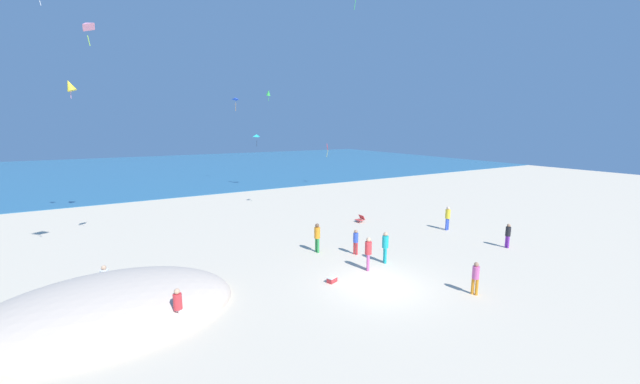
% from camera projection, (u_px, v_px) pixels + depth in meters
% --- Properties ---
extents(ground_plane, '(120.00, 120.00, 0.00)m').
position_uv_depth(ground_plane, '(286.00, 233.00, 25.18)').
color(ground_plane, beige).
extents(ocean_water, '(120.00, 60.00, 0.05)m').
position_uv_depth(ocean_water, '(172.00, 168.00, 65.04)').
color(ocean_water, teal).
rests_on(ocean_water, ground_plane).
extents(dune_mound, '(9.68, 6.78, 2.65)m').
position_uv_depth(dune_mound, '(107.00, 315.00, 14.16)').
color(dune_mound, beige).
rests_on(dune_mound, ground_plane).
extents(beach_chair_near_camera, '(0.60, 0.61, 0.54)m').
position_uv_depth(beach_chair_near_camera, '(360.00, 219.00, 27.98)').
color(beach_chair_near_camera, '#D13D3D').
rests_on(beach_chair_near_camera, ground_plane).
extents(cooler_box, '(0.56, 0.45, 0.26)m').
position_uv_depth(cooler_box, '(332.00, 279.00, 17.14)').
color(cooler_box, red).
rests_on(cooler_box, ground_plane).
extents(person_0, '(0.47, 0.47, 1.72)m').
position_uv_depth(person_0, '(385.00, 245.00, 19.44)').
color(person_0, '#19ADB2').
rests_on(person_0, ground_plane).
extents(person_1, '(0.39, 0.39, 1.49)m').
position_uv_depth(person_1, '(476.00, 276.00, 15.74)').
color(person_1, orange).
rests_on(person_1, ground_plane).
extents(person_2, '(0.43, 0.43, 1.55)m').
position_uv_depth(person_2, '(178.00, 306.00, 13.05)').
color(person_2, white).
rests_on(person_2, ground_plane).
extents(person_3, '(0.37, 0.37, 1.50)m').
position_uv_depth(person_3, '(508.00, 234.00, 21.91)').
color(person_3, purple).
rests_on(person_3, ground_plane).
extents(person_4, '(0.39, 0.39, 1.71)m').
position_uv_depth(person_4, '(448.00, 217.00, 25.68)').
color(person_4, blue).
rests_on(person_4, ground_plane).
extents(person_5, '(0.64, 0.40, 0.78)m').
position_uv_depth(person_5, '(104.00, 275.00, 17.23)').
color(person_5, white).
rests_on(person_5, ground_plane).
extents(person_6, '(0.37, 0.37, 1.47)m').
position_uv_depth(person_6, '(356.00, 240.00, 20.76)').
color(person_6, red).
rests_on(person_6, ground_plane).
extents(person_7, '(0.36, 0.36, 1.74)m').
position_uv_depth(person_7, '(317.00, 236.00, 21.10)').
color(person_7, green).
rests_on(person_7, ground_plane).
extents(person_8, '(0.49, 0.49, 1.74)m').
position_uv_depth(person_8, '(368.00, 251.00, 18.43)').
color(person_8, '#D8599E').
rests_on(person_8, ground_plane).
extents(kite_teal, '(0.95, 0.83, 1.46)m').
position_uv_depth(kite_teal, '(257.00, 136.00, 42.41)').
color(kite_teal, '#1EADAD').
extents(kite_green, '(0.48, 0.63, 1.19)m').
position_uv_depth(kite_green, '(268.00, 93.00, 38.94)').
color(kite_green, green).
extents(kite_red, '(0.49, 0.71, 1.63)m').
position_uv_depth(kite_red, '(327.00, 147.00, 44.73)').
color(kite_red, red).
extents(kite_yellow, '(0.97, 0.83, 1.38)m').
position_uv_depth(kite_yellow, '(70.00, 85.00, 26.29)').
color(kite_yellow, yellow).
extents(kite_blue, '(0.89, 0.88, 1.72)m').
position_uv_depth(kite_blue, '(236.00, 99.00, 44.85)').
color(kite_blue, blue).
extents(kite_pink, '(0.81, 0.87, 1.15)m').
position_uv_depth(kite_pink, '(86.00, 25.00, 16.95)').
color(kite_pink, pink).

